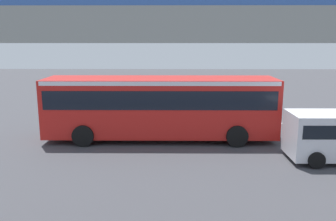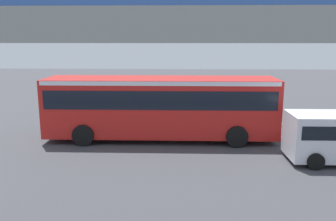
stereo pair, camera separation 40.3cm
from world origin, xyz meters
name	(u,v)px [view 2 (the right image)]	position (x,y,z in m)	size (l,w,h in m)	color
ground	(173,135)	(0.00, 0.00, 0.00)	(80.00, 80.00, 0.00)	#424247
city_bus	(161,103)	(0.62, 0.65, 1.88)	(11.54, 2.85, 3.15)	red
traffic_sign	(212,93)	(-2.28, -2.59, 1.89)	(0.08, 0.60, 2.80)	slate
lane_dash_leftmost	(273,124)	(-6.00, -2.80, 0.00)	(2.00, 0.20, 0.01)	silver
lane_dash_left	(207,123)	(-2.00, -2.80, 0.00)	(2.00, 0.20, 0.01)	silver
lane_dash_centre	(141,123)	(2.00, -2.80, 0.00)	(2.00, 0.20, 0.01)	silver
lane_dash_right	(77,122)	(6.00, -2.80, 0.00)	(2.00, 0.20, 0.01)	silver
pedestrian_overpass	(161,51)	(0.00, 11.89, 4.91)	(26.63, 2.60, 6.66)	gray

